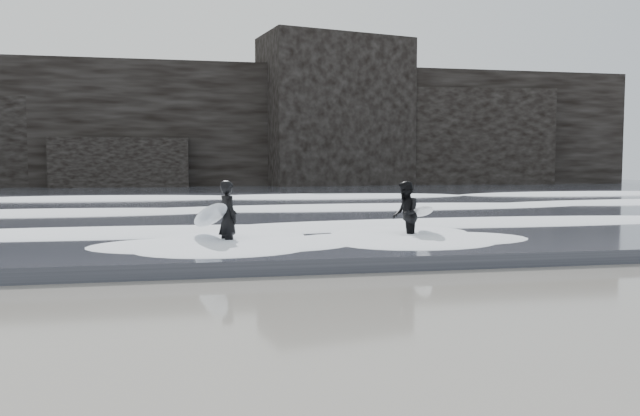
% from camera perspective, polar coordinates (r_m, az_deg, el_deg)
% --- Properties ---
extents(ground, '(120.00, 120.00, 0.00)m').
position_cam_1_polar(ground, '(8.59, 5.38, -9.58)').
color(ground, '#845F4C').
rests_on(ground, ground).
extents(sea, '(90.00, 52.00, 0.30)m').
position_cam_1_polar(sea, '(37.13, -7.48, 1.10)').
color(sea, '#31343F').
rests_on(sea, ground).
extents(headland, '(70.00, 9.00, 10.00)m').
position_cam_1_polar(headland, '(54.14, -8.71, 7.13)').
color(headland, black).
rests_on(headland, ground).
extents(foam_near, '(60.00, 3.20, 0.20)m').
position_cam_1_polar(foam_near, '(17.25, -3.17, -1.37)').
color(foam_near, white).
rests_on(foam_near, sea).
extents(foam_mid, '(60.00, 4.00, 0.24)m').
position_cam_1_polar(foam_mid, '(24.18, -5.49, 0.21)').
color(foam_mid, white).
rests_on(foam_mid, sea).
extents(foam_far, '(60.00, 4.80, 0.30)m').
position_cam_1_polar(foam_far, '(33.13, -7.04, 1.28)').
color(foam_far, white).
rests_on(foam_far, sea).
extents(surfer_left, '(1.19, 2.34, 1.66)m').
position_cam_1_polar(surfer_left, '(14.16, -8.90, -0.81)').
color(surfer_left, black).
rests_on(surfer_left, ground).
extents(surfer_right, '(1.29, 1.92, 1.61)m').
position_cam_1_polar(surfer_right, '(15.23, 7.96, -0.56)').
color(surfer_right, black).
rests_on(surfer_right, ground).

